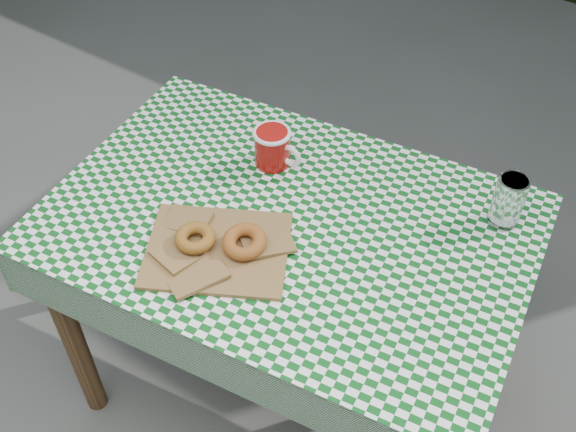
% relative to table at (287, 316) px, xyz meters
% --- Properties ---
extents(ground, '(60.00, 60.00, 0.00)m').
position_rel_table_xyz_m(ground, '(-0.18, 0.06, -0.38)').
color(ground, '#53534E').
rests_on(ground, ground).
extents(table, '(1.21, 0.88, 0.75)m').
position_rel_table_xyz_m(table, '(0.00, 0.00, 0.00)').
color(table, '#4F301B').
rests_on(table, ground).
extents(tablecloth, '(1.23, 0.91, 0.01)m').
position_rel_table_xyz_m(tablecloth, '(0.00, 0.00, 0.38)').
color(tablecloth, '#0B4A16').
rests_on(tablecloth, table).
extents(paper_bag, '(0.40, 0.38, 0.02)m').
position_rel_table_xyz_m(paper_bag, '(-0.08, -0.17, 0.39)').
color(paper_bag, olive).
rests_on(paper_bag, tablecloth).
extents(bagel_front, '(0.10, 0.10, 0.03)m').
position_rel_table_xyz_m(bagel_front, '(-0.13, -0.18, 0.41)').
color(bagel_front, brown).
rests_on(bagel_front, paper_bag).
extents(bagel_back, '(0.11, 0.11, 0.03)m').
position_rel_table_xyz_m(bagel_back, '(-0.03, -0.13, 0.41)').
color(bagel_back, brown).
rests_on(bagel_back, paper_bag).
extents(coffee_mug, '(0.19, 0.19, 0.10)m').
position_rel_table_xyz_m(coffee_mug, '(-0.15, 0.15, 0.43)').
color(coffee_mug, '#930D09').
rests_on(coffee_mug, tablecloth).
extents(drinking_glass, '(0.09, 0.09, 0.13)m').
position_rel_table_xyz_m(drinking_glass, '(0.42, 0.29, 0.45)').
color(drinking_glass, white).
rests_on(drinking_glass, tablecloth).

